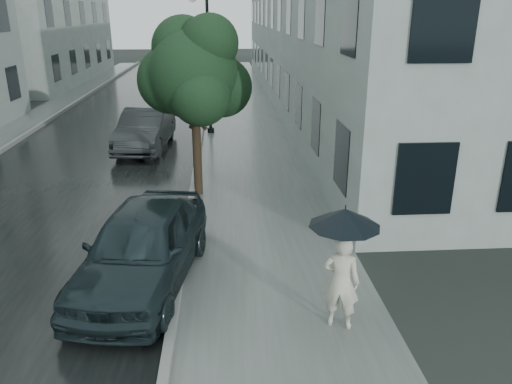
{
  "coord_description": "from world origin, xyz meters",
  "views": [
    {
      "loc": [
        -0.7,
        -7.68,
        4.77
      ],
      "look_at": [
        -0.06,
        1.78,
        1.3
      ],
      "focal_mm": 35.0,
      "sensor_mm": 36.0,
      "label": 1
    }
  ],
  "objects": [
    {
      "name": "car_far",
      "position": [
        -3.5,
        10.29,
        0.72
      ],
      "size": [
        1.82,
        4.43,
        1.43
      ],
      "primitive_type": "imported",
      "rotation": [
        0.0,
        0.0,
        -0.07
      ],
      "color": "#25282A",
      "rests_on": "ground"
    },
    {
      "name": "car_near",
      "position": [
        -2.2,
        0.57,
        0.75
      ],
      "size": [
        2.46,
        4.59,
        1.48
      ],
      "primitive_type": "imported",
      "rotation": [
        0.0,
        0.0,
        -0.17
      ],
      "color": "black",
      "rests_on": "ground"
    },
    {
      "name": "ground",
      "position": [
        0.0,
        0.0,
        0.0
      ],
      "size": [
        120.0,
        120.0,
        0.0
      ],
      "primitive_type": "plane",
      "color": "black",
      "rests_on": "ground"
    },
    {
      "name": "building_far_b",
      "position": [
        -13.77,
        30.0,
        4.0
      ],
      "size": [
        7.02,
        18.0,
        8.0
      ],
      "color": "#909D99",
      "rests_on": "ground"
    },
    {
      "name": "street_tree",
      "position": [
        -1.4,
        5.41,
        3.25
      ],
      "size": [
        3.0,
        2.73,
        4.72
      ],
      "color": "#332619",
      "rests_on": "ground"
    },
    {
      "name": "umbrella",
      "position": [
        1.08,
        -0.96,
        1.87
      ],
      "size": [
        1.37,
        1.37,
        1.12
      ],
      "rotation": [
        0.0,
        0.0,
        0.31
      ],
      "color": "black",
      "rests_on": "ground"
    },
    {
      "name": "asphalt_road",
      "position": [
        -5.08,
        12.0,
        0.0
      ],
      "size": [
        6.85,
        60.0,
        0.0
      ],
      "primitive_type": "cube",
      "color": "black",
      "rests_on": "ground"
    },
    {
      "name": "lamp_post",
      "position": [
        -1.33,
        12.57,
        3.05
      ],
      "size": [
        0.83,
        0.45,
        5.35
      ],
      "rotation": [
        0.0,
        0.0,
        0.28
      ],
      "color": "black",
      "rests_on": "ground"
    },
    {
      "name": "kerb_far",
      "position": [
        -8.57,
        12.0,
        0.07
      ],
      "size": [
        0.15,
        60.0,
        0.15
      ],
      "primitive_type": "cube",
      "color": "slate",
      "rests_on": "ground"
    },
    {
      "name": "building_near",
      "position": [
        5.47,
        19.5,
        4.5
      ],
      "size": [
        7.02,
        36.0,
        9.0
      ],
      "color": "#909D99",
      "rests_on": "ground"
    },
    {
      "name": "pedestrian",
      "position": [
        1.08,
        -1.0,
        0.8
      ],
      "size": [
        0.67,
        0.55,
        1.58
      ],
      "primitive_type": "imported",
      "rotation": [
        0.0,
        0.0,
        2.79
      ],
      "color": "beige",
      "rests_on": "sidewalk"
    },
    {
      "name": "kerb_near",
      "position": [
        -1.57,
        12.0,
        0.07
      ],
      "size": [
        0.15,
        60.0,
        0.15
      ],
      "primitive_type": "cube",
      "color": "slate",
      "rests_on": "ground"
    },
    {
      "name": "sidewalk",
      "position": [
        0.25,
        12.0,
        0.0
      ],
      "size": [
        3.5,
        60.0,
        0.01
      ],
      "primitive_type": "cube",
      "color": "slate",
      "rests_on": "ground"
    }
  ]
}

